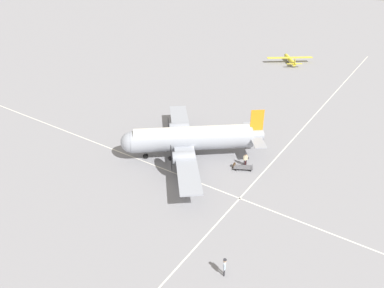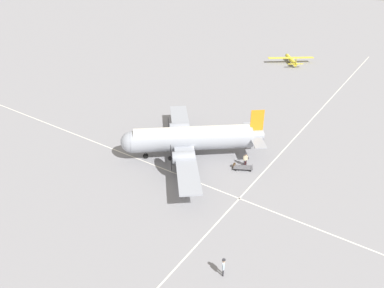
% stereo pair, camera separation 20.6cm
% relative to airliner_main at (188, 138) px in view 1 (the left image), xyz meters
% --- Properties ---
extents(ground_plane, '(300.00, 300.00, 0.00)m').
position_rel_airliner_main_xyz_m(ground_plane, '(0.30, -0.36, -2.64)').
color(ground_plane, gray).
extents(apron_line_eastwest, '(120.00, 0.16, 0.01)m').
position_rel_airliner_main_xyz_m(apron_line_eastwest, '(0.30, -9.60, -2.64)').
color(apron_line_eastwest, silver).
rests_on(apron_line_eastwest, ground_plane).
extents(apron_line_northsouth, '(0.16, 120.00, 0.01)m').
position_rel_airliner_main_xyz_m(apron_line_northsouth, '(-4.13, -0.36, -2.64)').
color(apron_line_northsouth, silver).
rests_on(apron_line_northsouth, ground_plane).
extents(airliner_main, '(18.68, 17.84, 6.16)m').
position_rel_airliner_main_xyz_m(airliner_main, '(0.00, 0.00, 0.00)').
color(airliner_main, '#9399A3').
rests_on(airliner_main, ground_plane).
extents(crew_foreground, '(0.56, 0.40, 1.79)m').
position_rel_airliner_main_xyz_m(crew_foreground, '(-14.18, -13.34, -1.52)').
color(crew_foreground, '#2D2D33').
rests_on(crew_foreground, ground_plane).
extents(passenger_boarding, '(0.42, 0.47, 1.75)m').
position_rel_airliner_main_xyz_m(passenger_boarding, '(2.08, -7.09, -1.54)').
color(passenger_boarding, '#2D2D33').
rests_on(passenger_boarding, ground_plane).
extents(suitcase_near_door, '(0.49, 0.15, 0.62)m').
position_rel_airliner_main_xyz_m(suitcase_near_door, '(1.01, -6.13, -2.35)').
color(suitcase_near_door, '#47331E').
rests_on(suitcase_near_door, ground_plane).
extents(suitcase_upright_spare, '(0.47, 0.16, 0.47)m').
position_rel_airliner_main_xyz_m(suitcase_upright_spare, '(2.30, -7.01, -2.43)').
color(suitcase_upright_spare, maroon).
rests_on(suitcase_upright_spare, ground_plane).
extents(baggage_cart, '(1.96, 2.49, 0.56)m').
position_rel_airliner_main_xyz_m(baggage_cart, '(1.23, -7.26, -2.37)').
color(baggage_cart, '#56565B').
rests_on(baggage_cart, ground_plane).
extents(light_aircraft_distant, '(7.55, 8.68, 1.95)m').
position_rel_airliner_main_xyz_m(light_aircraft_distant, '(45.37, 3.81, -1.83)').
color(light_aircraft_distant, yellow).
rests_on(light_aircraft_distant, ground_plane).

